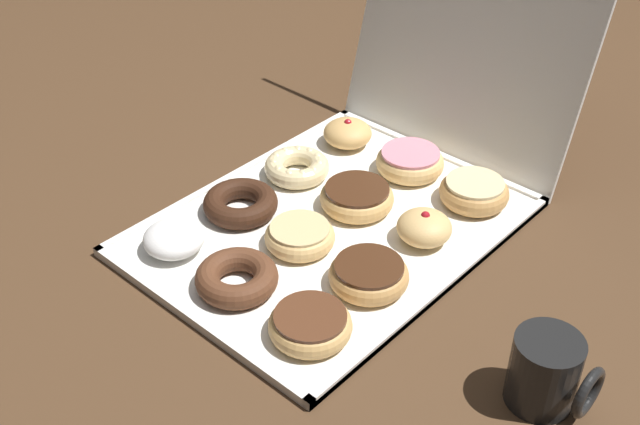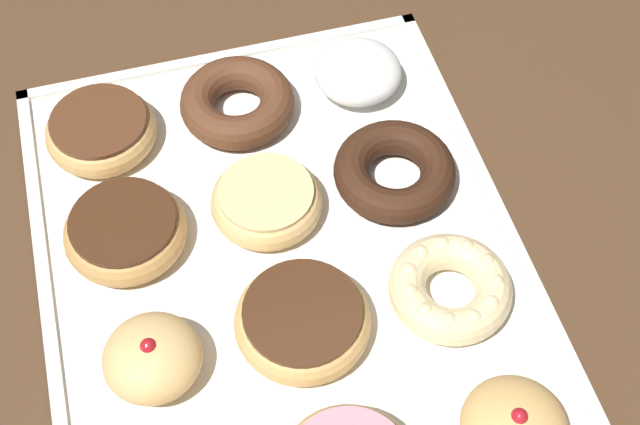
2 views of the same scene
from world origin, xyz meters
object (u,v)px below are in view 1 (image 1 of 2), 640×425
Objects in this scene: cruller_donut_6 at (297,167)px; jelly_filled_donut_8 at (424,227)px; chocolate_frosted_donut_7 at (358,198)px; pink_frosted_donut_10 at (411,162)px; chocolate_frosted_donut_2 at (310,324)px; chocolate_cake_ring_donut_1 at (237,278)px; glazed_ring_donut_11 at (474,192)px; chocolate_frosted_donut_5 at (369,275)px; donut_box at (331,227)px; glazed_ring_donut_4 at (302,237)px; powdered_filled_donut_0 at (174,238)px; chocolate_cake_ring_donut_3 at (241,203)px; jelly_filled_donut_9 at (348,133)px; coffee_mug at (547,371)px.

jelly_filled_donut_8 is (0.26, -0.00, 0.01)m from cruller_donut_6.
cruller_donut_6 is 0.14m from chocolate_frosted_donut_7.
chocolate_frosted_donut_2 is at bearing -71.15° from pink_frosted_donut_10.
glazed_ring_donut_11 is at bearing 72.01° from chocolate_cake_ring_donut_1.
chocolate_frosted_donut_2 is 0.26m from jelly_filled_donut_8.
jelly_filled_donut_8 is at bearing 1.05° from chocolate_frosted_donut_7.
chocolate_frosted_donut_5 is at bearing -45.40° from chocolate_frosted_donut_7.
donut_box is 0.07m from glazed_ring_donut_4.
chocolate_frosted_donut_2 is 0.93× the size of chocolate_frosted_donut_7.
pink_frosted_donut_10 is (0.00, 0.20, 0.03)m from donut_box.
powdered_filled_donut_0 reaches higher than pink_frosted_donut_10.
chocolate_cake_ring_donut_1 is 0.99× the size of chocolate_frosted_donut_7.
chocolate_cake_ring_donut_3 is at bearing 154.68° from chocolate_frosted_donut_2.
cruller_donut_6 is at bearing 135.93° from glazed_ring_donut_4.
donut_box is 0.15m from jelly_filled_donut_8.
jelly_filled_donut_8 reaches higher than powdered_filled_donut_0.
chocolate_frosted_donut_7 is (-0.00, 0.13, 0.00)m from glazed_ring_donut_4.
coffee_mug is (0.55, -0.28, 0.02)m from jelly_filled_donut_9.
cruller_donut_6 is 0.93× the size of chocolate_frosted_donut_7.
coffee_mug is (0.55, -0.15, 0.02)m from cruller_donut_6.
coffee_mug is at bearing -1.37° from chocolate_cake_ring_donut_3.
chocolate_cake_ring_donut_3 is 0.29m from jelly_filled_donut_8.
chocolate_frosted_donut_2 is 0.30m from coffee_mug.
cruller_donut_6 is 0.98× the size of glazed_ring_donut_11.
coffee_mug is (0.55, 0.12, 0.02)m from powdered_filled_donut_0.
glazed_ring_donut_11 is (0.26, 0.27, 0.00)m from chocolate_cake_ring_donut_3.
chocolate_frosted_donut_5 reaches higher than glazed_ring_donut_4.
glazed_ring_donut_4 is at bearing 44.47° from powdered_filled_donut_0.
pink_frosted_donut_10 is at bearing 71.82° from powdered_filled_donut_0.
chocolate_frosted_donut_7 is at bearing 63.40° from powdered_filled_donut_0.
chocolate_frosted_donut_7 reaches higher than donut_box.
powdered_filled_donut_0 is 0.30m from chocolate_frosted_donut_7.
powdered_filled_donut_0 is at bearing -178.91° from chocolate_frosted_donut_2.
chocolate_cake_ring_donut_3 is at bearing -179.87° from chocolate_frosted_donut_5.
chocolate_frosted_donut_2 is 0.29m from chocolate_frosted_donut_7.
powdered_filled_donut_0 is at bearing -108.18° from pink_frosted_donut_10.
chocolate_frosted_donut_5 is 0.38m from jelly_filled_donut_9.
cruller_donut_6 is 0.30m from glazed_ring_donut_11.
pink_frosted_donut_10 reaches higher than chocolate_frosted_donut_7.
chocolate_cake_ring_donut_3 is (-0.13, 0.13, -0.00)m from chocolate_cake_ring_donut_1.
jelly_filled_donut_8 is 0.19m from pink_frosted_donut_10.
glazed_ring_donut_11 is (0.26, 0.40, -0.00)m from powdered_filled_donut_0.
chocolate_frosted_donut_7 is at bearing -90.14° from pink_frosted_donut_10.
chocolate_frosted_donut_2 is at bearing -43.81° from cruller_donut_6.
chocolate_frosted_donut_2 is 0.19m from glazed_ring_donut_4.
chocolate_cake_ring_donut_3 is 0.13m from glazed_ring_donut_4.
chocolate_frosted_donut_5 is (0.13, -0.00, 0.00)m from glazed_ring_donut_4.
glazed_ring_donut_11 reaches higher than cruller_donut_6.
jelly_filled_donut_8 reaches higher than chocolate_frosted_donut_7.
glazed_ring_donut_11 is (0.13, 0.27, 0.00)m from glazed_ring_donut_4.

